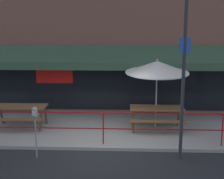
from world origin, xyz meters
TOP-DOWN VIEW (x-y plane):
  - ground_plane at (0.00, 0.00)m, footprint 120.00×120.00m
  - patio_deck at (0.00, 2.00)m, footprint 15.00×4.00m
  - restaurant_building at (-0.00, 4.23)m, footprint 15.00×1.60m
  - patio_railing at (0.00, 0.30)m, footprint 13.84×0.04m
  - picnic_table_left at (-2.98, 1.80)m, footprint 1.80×1.42m
  - picnic_table_centre at (1.71, 1.80)m, footprint 1.80×1.42m
  - patio_umbrella_centre at (1.71, 2.09)m, footprint 2.14×2.14m
  - parking_meter_near at (-1.77, -0.53)m, footprint 0.15×0.16m
  - street_sign_pole at (2.13, -0.45)m, footprint 0.28×0.09m

SIDE VIEW (x-z plane):
  - ground_plane at x=0.00m, z-range 0.00..0.00m
  - patio_deck at x=0.00m, z-range 0.00..0.10m
  - picnic_table_left at x=-2.98m, z-range 0.33..1.08m
  - picnic_table_centre at x=1.71m, z-range 0.33..1.08m
  - patio_railing at x=0.00m, z-range 0.32..1.28m
  - parking_meter_near at x=-1.77m, z-range 0.44..1.86m
  - street_sign_pole at x=2.13m, z-range 0.06..4.27m
  - patio_umbrella_centre at x=1.71m, z-range 0.99..3.37m
  - restaurant_building at x=0.00m, z-range -0.03..8.15m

